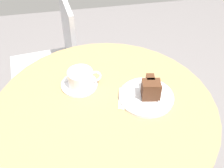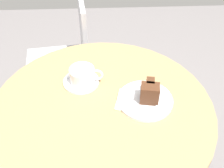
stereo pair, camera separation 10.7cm
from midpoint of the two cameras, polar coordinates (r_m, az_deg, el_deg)
cafe_table at (r=1.13m, az=0.75°, el=-8.84°), size 0.83×0.83×0.75m
saucer at (r=1.13m, az=-3.61°, el=0.37°), size 0.14×0.14×0.01m
coffee_cup at (r=1.10m, az=-3.22°, el=1.67°), size 0.13×0.10×0.07m
teaspoon at (r=1.16m, az=-3.68°, el=2.18°), size 0.09×0.06×0.00m
cake_plate at (r=1.07m, az=9.60°, el=-3.40°), size 0.21×0.21×0.01m
cake_slice at (r=1.04m, az=10.59°, el=-1.82°), size 0.08×0.09×0.08m
fork at (r=1.04m, az=11.99°, el=-4.70°), size 0.05×0.14×0.00m
napkin at (r=1.06m, az=7.31°, el=-3.66°), size 0.16×0.16×0.00m
cafe_chair at (r=1.71m, az=-6.76°, el=6.15°), size 0.42×0.42×0.86m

